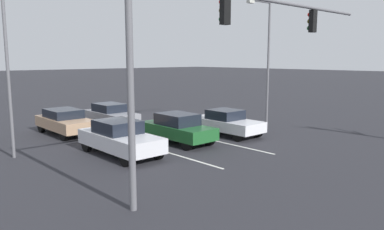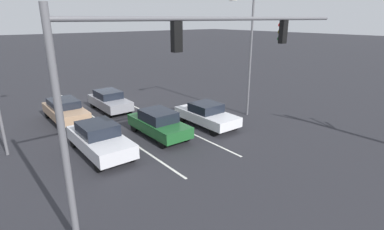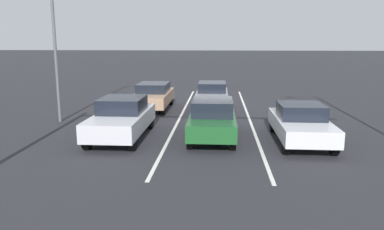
{
  "view_description": "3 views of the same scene",
  "coord_description": "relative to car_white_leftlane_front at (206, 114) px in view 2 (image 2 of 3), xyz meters",
  "views": [
    {
      "loc": [
        12.19,
        22.04,
        4.33
      ],
      "look_at": [
        -0.05,
        8.53,
        1.56
      ],
      "focal_mm": 35.0,
      "sensor_mm": 36.0,
      "label": 1
    },
    {
      "loc": [
        8.41,
        21.25,
        6.48
      ],
      "look_at": [
        -1.45,
        8.69,
        1.28
      ],
      "focal_mm": 28.0,
      "sensor_mm": 36.0,
      "label": 2
    },
    {
      "loc": [
        -0.21,
        21.73,
        3.77
      ],
      "look_at": [
        0.69,
        9.42,
        1.29
      ],
      "focal_mm": 35.0,
      "sensor_mm": 36.0,
      "label": 3
    }
  ],
  "objects": [
    {
      "name": "ground_plane",
      "position": [
        3.27,
        -7.84,
        -0.73
      ],
      "size": [
        240.0,
        240.0,
        0.0
      ],
      "primitive_type": "plane",
      "color": "#28282D"
    },
    {
      "name": "lane_stripe_left_divider",
      "position": [
        1.57,
        -4.68,
        -0.73
      ],
      "size": [
        0.12,
        18.32,
        0.01
      ],
      "primitive_type": "cube",
      "color": "silver",
      "rests_on": "ground_plane"
    },
    {
      "name": "lane_stripe_center_divider",
      "position": [
        4.97,
        -4.68,
        -0.73
      ],
      "size": [
        0.12,
        18.32,
        0.01
      ],
      "primitive_type": "cube",
      "color": "silver",
      "rests_on": "ground_plane"
    },
    {
      "name": "car_white_leftlane_front",
      "position": [
        0.0,
        0.0,
        0.0
      ],
      "size": [
        1.83,
        4.35,
        1.44
      ],
      "color": "silver",
      "rests_on": "ground_plane"
    },
    {
      "name": "car_darkgreen_midlane_front",
      "position": [
        3.3,
        -0.33,
        0.05
      ],
      "size": [
        1.75,
        4.27,
        1.53
      ],
      "color": "#1E5928",
      "rests_on": "ground_plane"
    },
    {
      "name": "car_silver_rightlane_front",
      "position": [
        6.83,
        -0.17,
        0.06
      ],
      "size": [
        1.86,
        4.59,
        1.57
      ],
      "color": "silver",
      "rests_on": "ground_plane"
    },
    {
      "name": "car_tan_rightlane_second",
      "position": [
        6.69,
        -6.34,
        0.03
      ],
      "size": [
        1.84,
        4.41,
        1.44
      ],
      "color": "tan",
      "rests_on": "ground_plane"
    },
    {
      "name": "car_gray_midlane_second",
      "position": [
        3.44,
        -6.79,
        0.02
      ],
      "size": [
        1.72,
        4.16,
        1.46
      ],
      "color": "gray",
      "rests_on": "ground_plane"
    },
    {
      "name": "traffic_signal_gantry",
      "position": [
        5.91,
        5.46,
        4.4
      ],
      "size": [
        12.76,
        0.37,
        6.84
      ],
      "color": "slate",
      "rests_on": "ground_plane"
    },
    {
      "name": "street_lamp_left_shoulder",
      "position": [
        -3.47,
        0.07,
        3.79
      ],
      "size": [
        2.13,
        0.24,
        7.78
      ],
      "color": "slate",
      "rests_on": "ground_plane"
    }
  ]
}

